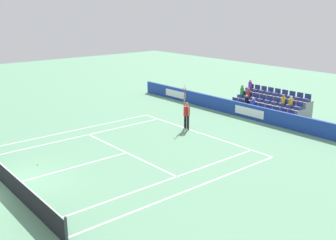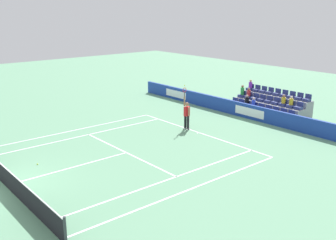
{
  "view_description": "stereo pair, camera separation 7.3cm",
  "coord_description": "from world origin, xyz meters",
  "views": [
    {
      "loc": [
        -16.72,
        4.77,
        7.56
      ],
      "look_at": [
        0.52,
        -9.78,
        1.1
      ],
      "focal_mm": 42.18,
      "sensor_mm": 36.0,
      "label": 1
    },
    {
      "loc": [
        -16.77,
        4.71,
        7.56
      ],
      "look_at": [
        0.52,
        -9.78,
        1.1
      ],
      "focal_mm": 42.18,
      "sensor_mm": 36.0,
      "label": 2
    }
  ],
  "objects": [
    {
      "name": "line_doubles_sideline_left",
      "position": [
        5.49,
        -5.95,
        0.0
      ],
      "size": [
        0.1,
        11.89,
        0.01
      ],
      "primitive_type": "cube",
      "color": "white",
      "rests_on": "ground"
    },
    {
      "name": "line_singles_sideline_left",
      "position": [
        4.12,
        -5.95,
        0.0
      ],
      "size": [
        0.1,
        11.89,
        0.01
      ],
      "primitive_type": "cube",
      "color": "white",
      "rests_on": "ground"
    },
    {
      "name": "line_service",
      "position": [
        0.0,
        -6.4,
        0.0
      ],
      "size": [
        8.23,
        0.1,
        0.01
      ],
      "primitive_type": "cube",
      "color": "white",
      "rests_on": "ground"
    },
    {
      "name": "ground_plane",
      "position": [
        0.0,
        0.0,
        0.0
      ],
      "size": [
        80.0,
        80.0,
        0.0
      ],
      "primitive_type": "plane",
      "color": "#669E77"
    },
    {
      "name": "line_baseline",
      "position": [
        0.0,
        -11.89,
        0.0
      ],
      "size": [
        10.97,
        0.1,
        0.01
      ],
      "primitive_type": "cube",
      "color": "white",
      "rests_on": "ground"
    },
    {
      "name": "line_centre_mark",
      "position": [
        0.0,
        -11.79,
        0.0
      ],
      "size": [
        0.1,
        0.2,
        0.01
      ],
      "primitive_type": "cube",
      "color": "white",
      "rests_on": "ground"
    },
    {
      "name": "tennis_net",
      "position": [
        0.0,
        0.0,
        0.49
      ],
      "size": [
        11.97,
        0.1,
        1.07
      ],
      "color": "#33383D",
      "rests_on": "ground"
    },
    {
      "name": "line_centre_service",
      "position": [
        0.0,
        -3.2,
        0.0
      ],
      "size": [
        0.1,
        6.4,
        0.01
      ],
      "primitive_type": "cube",
      "color": "white",
      "rests_on": "ground"
    },
    {
      "name": "tennis_player",
      "position": [
        1.05,
        -11.78,
        0.99
      ],
      "size": [
        0.53,
        0.37,
        2.85
      ],
      "color": "black",
      "rests_on": "ground"
    },
    {
      "name": "loose_tennis_ball",
      "position": [
        1.43,
        -2.04,
        0.03
      ],
      "size": [
        0.07,
        0.07,
        0.07
      ],
      "primitive_type": "sphere",
      "color": "#D1E533",
      "rests_on": "ground"
    },
    {
      "name": "line_singles_sideline_right",
      "position": [
        -4.12,
        -5.95,
        0.0
      ],
      "size": [
        0.1,
        11.89,
        0.01
      ],
      "primitive_type": "cube",
      "color": "white",
      "rests_on": "ground"
    },
    {
      "name": "sponsor_barrier",
      "position": [
        0.0,
        -16.87,
        0.51
      ],
      "size": [
        23.47,
        0.22,
        1.03
      ],
      "color": "#193899",
      "rests_on": "ground"
    },
    {
      "name": "line_doubles_sideline_right",
      "position": [
        -5.49,
        -5.95,
        0.0
      ],
      "size": [
        0.1,
        11.89,
        0.01
      ],
      "primitive_type": "cube",
      "color": "white",
      "rests_on": "ground"
    },
    {
      "name": "stadium_stand",
      "position": [
        0.02,
        -19.18,
        0.55
      ],
      "size": [
        5.58,
        2.85,
        2.11
      ],
      "color": "gray",
      "rests_on": "ground"
    }
  ]
}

